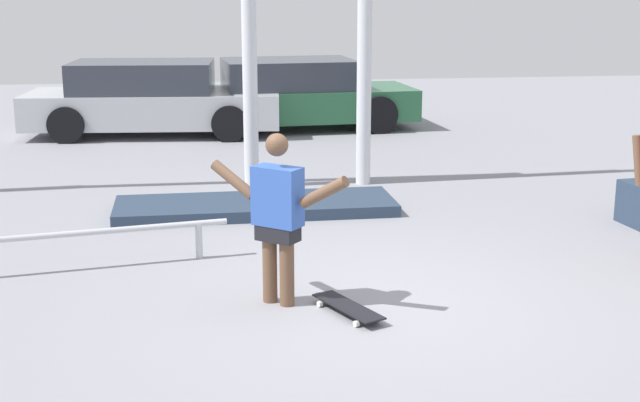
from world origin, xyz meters
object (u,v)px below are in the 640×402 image
(parked_car_silver, at_px, (151,99))
(parked_car_green, at_px, (295,95))
(skateboarder, at_px, (278,212))
(skateboard, at_px, (348,307))
(manual_pad, at_px, (255,206))
(grind_rail, at_px, (64,239))

(parked_car_silver, distance_m, parked_car_green, 2.70)
(skateboarder, height_order, parked_car_silver, skateboarder)
(parked_car_silver, bearing_deg, skateboard, -73.07)
(skateboarder, xyz_separation_m, parked_car_silver, (-1.52, 9.15, -0.18))
(skateboard, bearing_deg, parked_car_silver, 167.16)
(skateboard, distance_m, manual_pad, 3.60)
(skateboard, bearing_deg, grind_rail, -146.28)
(skateboard, xyz_separation_m, parked_car_green, (0.61, 9.79, 0.58))
(parked_car_silver, bearing_deg, parked_car_green, 10.81)
(manual_pad, relative_size, parked_car_silver, 0.72)
(manual_pad, bearing_deg, skateboarder, -90.08)
(skateboarder, bearing_deg, parked_car_silver, 138.18)
(manual_pad, xyz_separation_m, parked_car_silver, (-1.52, 5.94, 0.57))
(grind_rail, xyz_separation_m, parked_car_green, (3.14, 8.26, 0.32))
(grind_rail, distance_m, parked_car_green, 8.85)
(grind_rail, height_order, parked_car_silver, parked_car_silver)
(skateboard, relative_size, parked_car_green, 0.18)
(manual_pad, xyz_separation_m, grind_rail, (-1.98, -2.03, 0.25))
(skateboard, xyz_separation_m, grind_rail, (-2.53, 1.53, 0.26))
(skateboard, distance_m, parked_car_silver, 9.74)
(skateboarder, xyz_separation_m, skateboard, (0.56, -0.35, -0.76))
(grind_rail, distance_m, parked_car_silver, 7.99)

